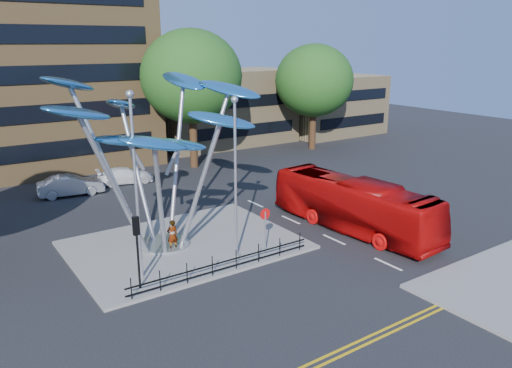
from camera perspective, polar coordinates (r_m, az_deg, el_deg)
ground at (r=23.95m, az=0.63°, el=-11.22°), size 120.00×120.00×0.00m
traffic_island at (r=28.17m, az=-8.15°, el=-6.90°), size 12.00×9.00×0.15m
double_yellow_near at (r=20.01m, az=11.04°, el=-17.48°), size 40.00×0.12×0.01m
double_yellow_far at (r=19.84m, az=11.68°, el=-17.84°), size 40.00×0.12×0.01m
low_building_near at (r=55.64m, az=-3.68°, el=8.75°), size 15.00×8.00×8.00m
low_building_far at (r=62.49m, az=8.52°, el=8.94°), size 12.00×8.00×7.00m
tree_right at (r=44.42m, az=-7.41°, el=12.07°), size 8.80×8.80×12.11m
tree_far at (r=52.38m, az=6.65°, el=11.65°), size 8.00×8.00×10.81m
leaf_sculpture at (r=26.48m, az=-11.47°, el=6.81°), size 12.72×9.54×9.51m
street_lamp_left at (r=23.00m, az=-13.67°, el=1.46°), size 0.36×0.36×8.80m
street_lamp_right at (r=24.78m, az=-2.38°, el=2.31°), size 0.36×0.36×8.30m
traffic_light_island at (r=22.78m, az=-13.48°, el=-5.93°), size 0.28×0.18×3.42m
no_entry_sign_island at (r=26.16m, az=1.06°, el=-4.46°), size 0.60×0.10×2.45m
pedestrian_railing_front at (r=24.50m, az=-3.62°, el=-9.15°), size 10.00×0.06×1.00m
red_bus at (r=30.30m, az=11.09°, el=-2.35°), size 3.42×11.48×3.15m
pedestrian at (r=27.10m, az=-9.54°, el=-5.79°), size 0.63×0.42×1.70m
parked_car_mid at (r=39.12m, az=-20.42°, el=-0.15°), size 4.81×2.23×1.53m
parked_car_right at (r=41.23m, az=-14.69°, el=0.95°), size 4.63×2.49×1.28m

